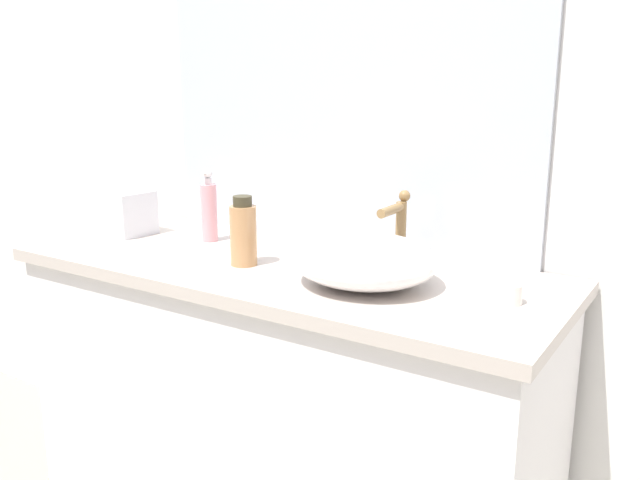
# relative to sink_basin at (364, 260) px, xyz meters

# --- Properties ---
(bathroom_wall_rear) EXTENTS (6.00, 0.06, 2.60)m
(bathroom_wall_rear) POSITION_rel_sink_basin_xyz_m (-0.17, 0.35, 0.40)
(bathroom_wall_rear) COLOR silver
(bathroom_wall_rear) RESTS_ON ground
(vanity_counter) EXTENTS (1.38, 0.54, 0.84)m
(vanity_counter) POSITION_rel_sink_basin_xyz_m (-0.25, 0.04, -0.47)
(vanity_counter) COLOR white
(vanity_counter) RESTS_ON ground
(wall_mirror_panel) EXTENTS (1.12, 0.01, 1.07)m
(wall_mirror_panel) POSITION_rel_sink_basin_xyz_m (-0.25, 0.31, 0.48)
(wall_mirror_panel) COLOR #B2BCC6
(wall_mirror_panel) RESTS_ON vanity_counter
(sink_basin) EXTENTS (0.33, 0.30, 0.11)m
(sink_basin) POSITION_rel_sink_basin_xyz_m (0.00, 0.00, 0.00)
(sink_basin) COLOR white
(sink_basin) RESTS_ON vanity_counter
(faucet) EXTENTS (0.03, 0.14, 0.18)m
(faucet) POSITION_rel_sink_basin_xyz_m (0.00, 0.17, 0.05)
(faucet) COLOR olive
(faucet) RESTS_ON vanity_counter
(soap_dispenser) EXTENTS (0.04, 0.04, 0.20)m
(soap_dispenser) POSITION_rel_sink_basin_xyz_m (-0.56, 0.12, 0.03)
(soap_dispenser) COLOR pink
(soap_dispenser) RESTS_ON vanity_counter
(lotion_bottle) EXTENTS (0.07, 0.07, 0.17)m
(lotion_bottle) POSITION_rel_sink_basin_xyz_m (-0.32, -0.02, 0.02)
(lotion_bottle) COLOR tan
(lotion_bottle) RESTS_ON vanity_counter
(tissue_box) EXTENTS (0.13, 0.13, 0.17)m
(tissue_box) POSITION_rel_sink_basin_xyz_m (-0.81, 0.05, 0.02)
(tissue_box) COLOR silver
(tissue_box) RESTS_ON vanity_counter
(candle_jar) EXTENTS (0.06, 0.06, 0.04)m
(candle_jar) POSITION_rel_sink_basin_xyz_m (0.31, 0.05, -0.03)
(candle_jar) COLOR silver
(candle_jar) RESTS_ON vanity_counter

